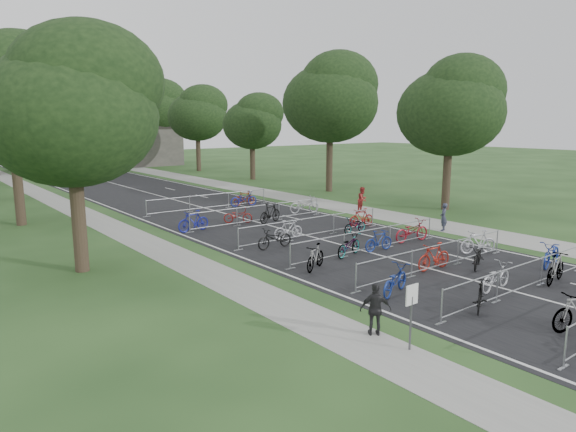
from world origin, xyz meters
The scene contains 46 objects.
road centered at (0.00, 50.00, 0.01)m, with size 11.00×140.00×0.01m, color black.
sidewalk_right centered at (8.00, 50.00, 0.01)m, with size 3.00×140.00×0.01m, color gray.
sidewalk_left centered at (-7.50, 50.00, 0.01)m, with size 2.00×140.00×0.01m, color gray.
lane_markings centered at (0.00, 50.00, 0.00)m, with size 0.12×140.00×0.00m, color silver.
overpass_bridge centered at (0.00, 65.00, 3.53)m, with size 31.00×8.00×7.05m.
park_sign centered at (-6.80, 3.00, 1.27)m, with size 0.45×0.06×1.83m.
tree_left_0 centered at (-11.39, 15.93, 6.49)m, with size 6.72×6.72×10.25m.
tree_right_0 centered at (13.11, 15.93, 6.92)m, with size 7.17×7.17×10.93m.
tree_left_1 centered at (-11.39, 27.93, 7.30)m, with size 7.56×7.56×11.53m.
tree_right_1 centered at (13.11, 27.93, 7.90)m, with size 8.18×8.18×12.47m.
tree_right_2 centered at (13.11, 39.93, 5.95)m, with size 6.16×6.16×9.39m.
tree_right_3 centered at (13.11, 51.93, 6.92)m, with size 7.17×7.17×10.93m.
tree_right_4 centered at (13.11, 63.93, 7.90)m, with size 8.18×8.18×12.47m.
tree_right_5 centered at (13.11, 75.93, 5.95)m, with size 6.16×6.16×9.39m.
tree_right_6 centered at (13.11, 87.93, 6.92)m, with size 7.17×7.17×10.93m.
barrier_row_1 centered at (0.00, 3.60, 0.55)m, with size 9.70×0.08×1.10m.
barrier_row_2 centered at (0.00, 7.20, 0.55)m, with size 9.70×0.08×1.10m.
barrier_row_3 centered at (0.00, 11.00, 0.55)m, with size 9.70×0.08×1.10m.
barrier_row_4 centered at (0.00, 15.00, 0.55)m, with size 9.70×0.08×1.10m.
barrier_row_5 centered at (0.00, 20.00, 0.55)m, with size 9.70×0.08×1.10m.
barrier_row_6 centered at (0.00, 26.00, 0.55)m, with size 9.70×0.08×1.10m.
bike_4 centered at (-2.69, 3.51, 0.50)m, with size 0.47×1.65×0.99m, color black.
bike_5 centered at (-0.45, 4.30, 0.51)m, with size 0.67×1.93×1.01m, color #AEB0B6.
bike_6 centered at (2.10, 3.37, 0.58)m, with size 0.55×1.94×1.16m, color #A3A6AB.
bike_7 centered at (4.30, 4.55, 0.56)m, with size 0.74×2.13×1.12m, color navy.
bike_8 centered at (-3.64, 6.25, 0.52)m, with size 0.69×1.97×1.03m, color navy.
bike_9 centered at (-0.02, 7.28, 0.56)m, with size 0.53×1.88×1.13m, color maroon.
bike_10 centered at (1.68, 6.33, 0.49)m, with size 0.65×1.86×0.98m, color black.
bike_11 centered at (3.79, 7.66, 0.55)m, with size 0.52×1.83×1.10m, color silver.
bike_12 centered at (-3.86, 10.27, 0.53)m, with size 0.50×1.77×1.06m, color #A3A6AB.
bike_13 centered at (-1.23, 11.01, 0.50)m, with size 0.67×1.91×1.01m, color #A3A6AB.
bike_14 centered at (0.53, 10.80, 0.50)m, with size 0.47×1.66×1.00m, color navy.
bike_15 centered at (3.29, 11.10, 0.57)m, with size 0.75×2.15×1.13m, color maroon.
bike_16 centered at (-3.05, 14.19, 0.51)m, with size 0.68×1.94×1.02m, color black.
bike_17 centered at (-1.24, 15.46, 0.50)m, with size 0.47×1.66×0.99m, color #BABAC3.
bike_18 centered at (2.45, 14.27, 0.44)m, with size 0.59×1.68×0.88m, color #A3A6AB.
bike_19 centered at (4.07, 15.38, 0.52)m, with size 0.49×1.74×1.04m, color maroon.
bike_20 centered at (-4.30, 20.12, 0.59)m, with size 0.55×1.95×1.17m, color navy.
bike_21 centered at (-1.05, 20.67, 0.45)m, with size 0.60×1.72×0.90m, color maroon.
bike_22 centered at (0.45, 19.43, 0.60)m, with size 0.57×2.01×1.21m, color black.
bike_23 centered at (4.30, 20.88, 0.56)m, with size 0.74×2.14×1.12m, color #9999A0.
bike_26 centered at (2.65, 25.77, 0.54)m, with size 0.71×2.04×1.07m, color navy.
bike_27 centered at (2.91, 26.09, 0.53)m, with size 0.50×1.76×1.06m, color maroon.
pedestrian_a centered at (6.80, 11.72, 0.78)m, with size 0.57×0.37×1.56m, color #2B2F41.
pedestrian_b centered at (7.76, 18.88, 0.84)m, with size 0.82×0.64×1.68m, color maroon.
pedestrian_c centered at (-6.80, 4.25, 0.76)m, with size 0.89×0.37×1.52m, color black.
Camera 1 is at (-17.23, -5.16, 6.01)m, focal length 32.00 mm.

